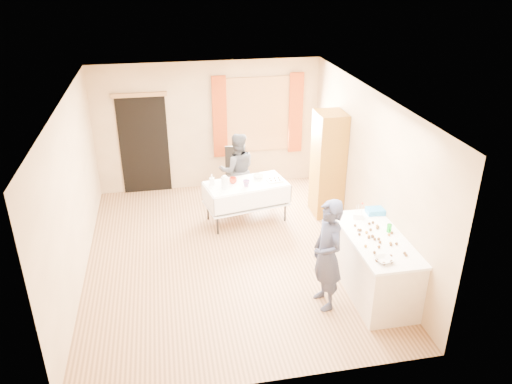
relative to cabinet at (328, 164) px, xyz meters
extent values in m
cube|color=#9E7047|center=(-1.99, -1.13, -0.98)|extent=(4.50, 5.50, 0.02)
cube|color=white|center=(-1.99, -1.13, 1.64)|extent=(4.50, 5.50, 0.02)
cube|color=tan|center=(-1.99, 1.63, 0.33)|extent=(4.50, 0.02, 2.60)
cube|color=tan|center=(-1.99, -3.89, 0.33)|extent=(4.50, 0.02, 2.60)
cube|color=tan|center=(-4.25, -1.13, 0.33)|extent=(0.02, 5.50, 2.60)
cube|color=tan|center=(0.27, -1.13, 0.33)|extent=(0.02, 5.50, 2.60)
cube|color=olive|center=(-0.99, 1.59, 0.53)|extent=(1.32, 0.06, 1.52)
cube|color=white|center=(-0.99, 1.58, 0.53)|extent=(1.20, 0.02, 1.40)
cube|color=#92330F|center=(-1.77, 1.54, 0.53)|extent=(0.28, 0.06, 1.65)
cube|color=#92330F|center=(-0.21, 1.54, 0.53)|extent=(0.28, 0.06, 1.65)
cube|color=black|center=(-3.29, 1.60, 0.03)|extent=(0.95, 0.04, 2.00)
cube|color=olive|center=(-3.29, 1.57, 1.05)|extent=(1.05, 0.06, 0.08)
cube|color=brown|center=(0.00, 0.00, 0.00)|extent=(0.50, 0.60, 1.95)
cube|color=beige|center=(-0.10, -2.50, -0.54)|extent=(0.73, 1.60, 0.86)
cube|color=white|center=(-0.10, -2.50, -0.08)|extent=(0.79, 1.66, 0.04)
cube|color=white|center=(-1.52, -0.04, -0.24)|extent=(1.52, 0.96, 0.04)
cube|color=black|center=(-1.54, 1.04, -0.54)|extent=(0.46, 0.46, 0.06)
cube|color=black|center=(-1.52, 1.22, -0.27)|extent=(0.41, 0.09, 0.58)
imported|color=#23273F|center=(-0.87, -2.64, -0.18)|extent=(0.68, 0.53, 1.60)
imported|color=black|center=(-1.57, 0.61, -0.25)|extent=(0.72, 0.57, 1.46)
cylinder|color=#13A11F|center=(0.10, -2.39, 0.00)|extent=(0.08, 0.08, 0.12)
imported|color=white|center=(-0.28, -3.09, -0.04)|extent=(0.32, 0.32, 0.05)
cube|color=white|center=(-0.17, -1.94, -0.02)|extent=(0.17, 0.14, 0.08)
cube|color=#2481C7|center=(0.16, -1.84, -0.02)|extent=(0.31, 0.22, 0.08)
cylinder|color=silver|center=(-1.92, -0.21, -0.11)|extent=(0.14, 0.14, 0.22)
imported|color=#B72910|center=(-1.75, 0.01, -0.17)|extent=(0.23, 0.23, 0.10)
imported|color=red|center=(-1.54, -0.17, -0.17)|extent=(0.14, 0.14, 0.11)
imported|color=white|center=(-1.26, 0.15, -0.19)|extent=(0.30, 0.30, 0.06)
cube|color=white|center=(-0.99, -0.04, -0.21)|extent=(0.31, 0.25, 0.02)
imported|color=white|center=(-2.12, 0.00, -0.13)|extent=(0.11, 0.11, 0.19)
sphere|color=#3F2314|center=(0.06, -2.50, -0.04)|extent=(0.04, 0.04, 0.04)
sphere|color=#36200D|center=(-0.02, -2.13, -0.04)|extent=(0.04, 0.04, 0.04)
sphere|color=#36200D|center=(-0.03, -2.75, -0.04)|extent=(0.04, 0.04, 0.04)
sphere|color=#36200D|center=(-0.19, -3.13, -0.04)|extent=(0.04, 0.04, 0.04)
sphere|color=#36200D|center=(-0.18, -2.49, -0.04)|extent=(0.04, 0.04, 0.04)
sphere|color=#36200D|center=(-0.34, -2.41, -0.04)|extent=(0.04, 0.04, 0.04)
sphere|color=#3F2314|center=(-0.37, -2.72, -0.04)|extent=(0.04, 0.04, 0.04)
sphere|color=#36200D|center=(-0.14, -2.66, -0.04)|extent=(0.04, 0.04, 0.04)
sphere|color=#36200D|center=(-0.03, -2.29, -0.04)|extent=(0.04, 0.04, 0.04)
sphere|color=#36200D|center=(-0.32, -2.89, -0.04)|extent=(0.04, 0.04, 0.04)
sphere|color=#36200D|center=(-0.15, -3.01, -0.04)|extent=(0.04, 0.04, 0.04)
sphere|color=#36200D|center=(-0.28, -2.30, -0.04)|extent=(0.04, 0.04, 0.04)
sphere|color=#3F2314|center=(-0.23, -2.49, -0.04)|extent=(0.04, 0.04, 0.04)
sphere|color=#36200D|center=(-0.24, -2.51, -0.04)|extent=(0.04, 0.04, 0.04)
sphere|color=#36200D|center=(0.05, -2.74, -0.04)|extent=(0.04, 0.04, 0.04)
sphere|color=#36200D|center=(0.05, -3.03, -0.04)|extent=(0.04, 0.04, 0.04)
sphere|color=#36200D|center=(-0.18, -2.57, -0.04)|extent=(0.04, 0.04, 0.04)
sphere|color=#36200D|center=(-0.18, -2.50, -0.04)|extent=(0.04, 0.04, 0.04)
sphere|color=#3F2314|center=(0.00, -2.23, -0.04)|extent=(0.04, 0.04, 0.04)
sphere|color=#36200D|center=(0.00, -2.26, -0.04)|extent=(0.04, 0.04, 0.04)
sphere|color=#36200D|center=(-0.37, -3.07, -0.04)|extent=(0.04, 0.04, 0.04)
sphere|color=#36200D|center=(-0.09, -2.15, -0.04)|extent=(0.04, 0.04, 0.04)
sphere|color=#36200D|center=(-0.31, -3.16, -0.04)|extent=(0.04, 0.04, 0.04)
sphere|color=#36200D|center=(-0.14, -2.32, -0.04)|extent=(0.04, 0.04, 0.04)
sphere|color=#3F2314|center=(-0.22, -2.38, -0.04)|extent=(0.04, 0.04, 0.04)
sphere|color=#36200D|center=(-0.31, -2.30, -0.04)|extent=(0.04, 0.04, 0.04)
sphere|color=#36200D|center=(-0.34, -2.98, -0.04)|extent=(0.04, 0.04, 0.04)
sphere|color=#36200D|center=(-0.13, -2.58, -0.04)|extent=(0.04, 0.04, 0.04)
sphere|color=#36200D|center=(0.06, -2.98, -0.04)|extent=(0.04, 0.04, 0.04)
sphere|color=#36200D|center=(-0.31, -2.17, -0.04)|extent=(0.04, 0.04, 0.04)
sphere|color=#3F2314|center=(-0.02, -2.72, -0.04)|extent=(0.04, 0.04, 0.04)
sphere|color=#36200D|center=(0.12, -2.46, -0.04)|extent=(0.04, 0.04, 0.04)
sphere|color=#36200D|center=(-0.21, -2.77, -0.04)|extent=(0.04, 0.04, 0.04)
camera|label=1|loc=(-2.86, -8.00, 3.43)|focal=35.00mm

